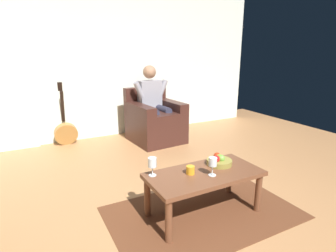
# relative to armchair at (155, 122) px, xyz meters

# --- Properties ---
(ground_plane) EXTENTS (7.66, 7.66, 0.00)m
(ground_plane) POSITION_rel_armchair_xyz_m (0.66, 2.53, -0.34)
(ground_plane) COLOR #B17A4C
(wall_back) EXTENTS (6.12, 0.06, 2.58)m
(wall_back) POSITION_rel_armchair_xyz_m (0.66, -0.69, 0.95)
(wall_back) COLOR white
(wall_back) RESTS_ON ground
(rug) EXTENTS (1.78, 1.13, 0.01)m
(rug) POSITION_rel_armchair_xyz_m (0.53, 2.21, -0.33)
(rug) COLOR brown
(rug) RESTS_ON ground
(armchair) EXTENTS (0.85, 0.90, 0.89)m
(armchair) POSITION_rel_armchair_xyz_m (0.00, 0.00, 0.00)
(armchair) COLOR #3D201A
(armchair) RESTS_ON ground
(person_seated) EXTENTS (0.66, 0.60, 1.27)m
(person_seated) POSITION_rel_armchair_xyz_m (0.00, -0.04, 0.36)
(person_seated) COLOR #9A98A2
(person_seated) RESTS_ON ground
(coffee_table) EXTENTS (1.08, 0.53, 0.42)m
(coffee_table) POSITION_rel_armchair_xyz_m (0.53, 2.21, 0.03)
(coffee_table) COLOR brown
(coffee_table) RESTS_ON ground
(guitar) EXTENTS (0.37, 0.30, 1.02)m
(guitar) POSITION_rel_armchair_xyz_m (1.38, -0.49, -0.11)
(guitar) COLOR #A9773A
(guitar) RESTS_ON ground
(radiator) EXTENTS (0.69, 0.06, 0.62)m
(radiator) POSITION_rel_armchair_xyz_m (2.13, -0.62, -0.03)
(radiator) COLOR white
(radiator) RESTS_ON ground
(wine_glass_near) EXTENTS (0.08, 0.08, 0.17)m
(wine_glass_near) POSITION_rel_armchair_xyz_m (0.98, 2.05, 0.21)
(wine_glass_near) COLOR silver
(wine_glass_near) RESTS_ON coffee_table
(wine_glass_far) EXTENTS (0.08, 0.08, 0.17)m
(wine_glass_far) POSITION_rel_armchair_xyz_m (0.50, 2.30, 0.21)
(wine_glass_far) COLOR silver
(wine_glass_far) RESTS_ON coffee_table
(fruit_bowl) EXTENTS (0.25, 0.25, 0.11)m
(fruit_bowl) POSITION_rel_armchair_xyz_m (0.29, 2.13, 0.13)
(fruit_bowl) COLOR olive
(fruit_bowl) RESTS_ON coffee_table
(candle_jar) EXTENTS (0.08, 0.08, 0.08)m
(candle_jar) POSITION_rel_armchair_xyz_m (0.66, 2.18, 0.13)
(candle_jar) COLOR orange
(candle_jar) RESTS_ON coffee_table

